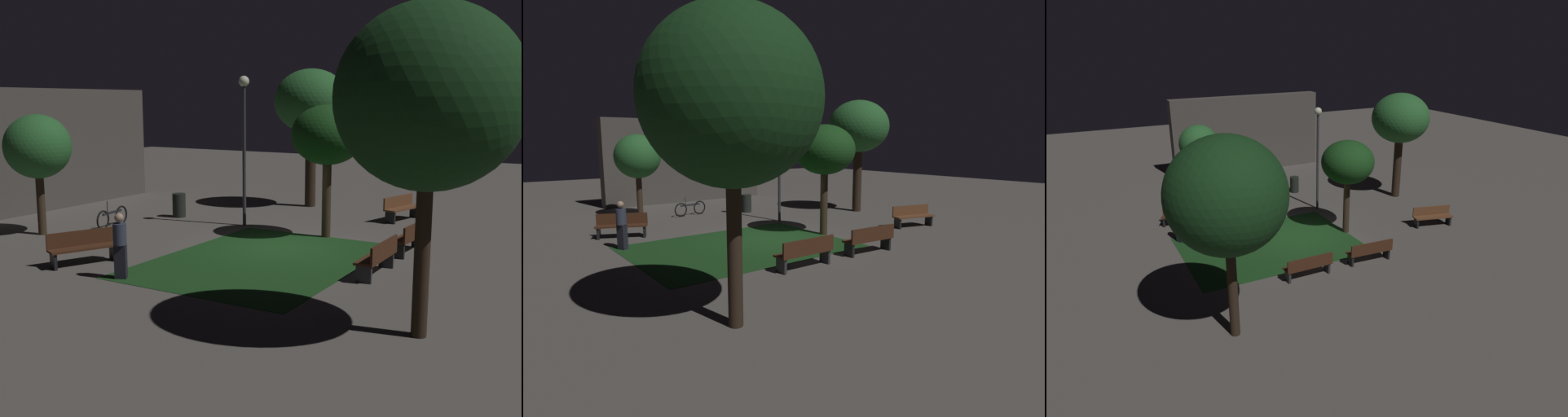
{
  "view_description": "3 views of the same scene",
  "coord_description": "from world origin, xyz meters",
  "views": [
    {
      "loc": [
        -15.67,
        -8.5,
        4.24
      ],
      "look_at": [
        -0.83,
        0.16,
        1.28
      ],
      "focal_mm": 43.13,
      "sensor_mm": 36.0,
      "label": 1
    },
    {
      "loc": [
        -8.82,
        -12.25,
        3.55
      ],
      "look_at": [
        0.05,
        -0.68,
        1.21
      ],
      "focal_mm": 29.35,
      "sensor_mm": 36.0,
      "label": 2
    },
    {
      "loc": [
        -8.27,
        -16.76,
        8.27
      ],
      "look_at": [
        0.01,
        -0.77,
        1.54
      ],
      "focal_mm": 32.14,
      "sensor_mm": 36.0,
      "label": 3
    }
  ],
  "objects": [
    {
      "name": "bicycle",
      "position": [
        -0.16,
        6.39,
        0.34
      ],
      "size": [
        1.69,
        0.29,
        0.93
      ],
      "color": "black",
      "rests_on": "ground"
    },
    {
      "name": "tree_tall_center",
      "position": [
        2.06,
        -0.53,
        3.17
      ],
      "size": [
        2.27,
        2.27,
        4.14
      ],
      "color": "#38281C",
      "rests_on": "ground"
    },
    {
      "name": "trash_bin",
      "position": [
        2.5,
        5.6,
        0.44
      ],
      "size": [
        0.49,
        0.49,
        0.88
      ],
      "primitive_type": "cylinder",
      "color": "black",
      "rests_on": "ground"
    },
    {
      "name": "bench_lawn_edge",
      "position": [
        -4.2,
        3.6,
        0.48
      ],
      "size": [
        1.84,
        1.19,
        0.88
      ],
      "color": "#422314",
      "rests_on": "ground"
    },
    {
      "name": "building_wall_backdrop",
      "position": [
        1.88,
        11.16,
        2.36
      ],
      "size": [
        9.47,
        0.8,
        4.72
      ],
      "primitive_type": "cube",
      "color": "#4C4742",
      "rests_on": "ground"
    },
    {
      "name": "tree_lawn_side",
      "position": [
        7.1,
        2.46,
        4.17
      ],
      "size": [
        2.96,
        2.96,
        5.5
      ],
      "color": "#2D2116",
      "rests_on": "ground"
    },
    {
      "name": "ground_plane",
      "position": [
        0.0,
        0.0,
        0.0
      ],
      "size": [
        60.0,
        60.0,
        0.0
      ],
      "primitive_type": "plane",
      "color": "#56514C"
    },
    {
      "name": "tree_right_canopy",
      "position": [
        -2.18,
        7.51,
        2.8
      ],
      "size": [
        2.08,
        2.08,
        3.84
      ],
      "color": "#38281C",
      "rests_on": "ground"
    },
    {
      "name": "bench_front_left",
      "position": [
        5.99,
        -1.7,
        0.48
      ],
      "size": [
        1.86,
        0.92,
        0.88
      ],
      "color": "brown",
      "rests_on": "ground"
    },
    {
      "name": "bench_by_lamp",
      "position": [
        -1.33,
        -3.48,
        0.48
      ],
      "size": [
        1.8,
        0.48,
        0.88
      ],
      "color": "#422314",
      "rests_on": "ground"
    },
    {
      "name": "grass_lawn",
      "position": [
        -1.49,
        -0.25,
        0.01
      ],
      "size": [
        7.1,
        5.15,
        0.01
      ],
      "primitive_type": "cube",
      "color": "#194219",
      "rests_on": "ground"
    },
    {
      "name": "lamp_post_path_center",
      "position": [
        2.37,
        2.68,
        3.39
      ],
      "size": [
        0.36,
        0.36,
        5.07
      ],
      "color": "#333338",
      "rests_on": "ground"
    },
    {
      "name": "pedestrian",
      "position": [
        -4.74,
        1.79,
        0.85
      ],
      "size": [
        0.32,
        0.34,
        1.61
      ],
      "color": "black",
      "rests_on": "ground"
    },
    {
      "name": "tree_back_right",
      "position": [
        -4.82,
        -5.51,
        4.28
      ],
      "size": [
        3.31,
        3.31,
        5.93
      ],
      "color": "#2D2116",
      "rests_on": "ground"
    },
    {
      "name": "bench_near_trees",
      "position": [
        1.33,
        -3.48,
        0.48
      ],
      "size": [
        1.83,
        0.6,
        0.88
      ],
      "color": "#422314",
      "rests_on": "ground"
    }
  ]
}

